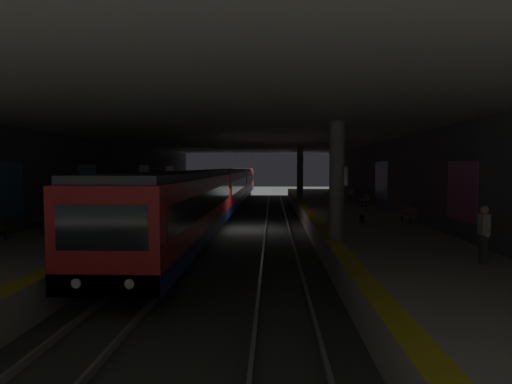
{
  "coord_description": "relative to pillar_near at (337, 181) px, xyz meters",
  "views": [
    {
      "loc": [
        -27.33,
        -1.87,
        3.87
      ],
      "look_at": [
        11.83,
        -0.47,
        1.66
      ],
      "focal_mm": 31.38,
      "sensor_mm": 36.0,
      "label": 1
    }
  ],
  "objects": [
    {
      "name": "ground_plane",
      "position": [
        10.1,
        4.35,
        -3.33
      ],
      "size": [
        120.0,
        120.0,
        0.0
      ],
      "primitive_type": "plane",
      "color": "#383A38"
    },
    {
      "name": "track_left",
      "position": [
        10.1,
        2.15,
        -3.25
      ],
      "size": [
        60.0,
        1.53,
        0.16
      ],
      "color": "gray",
      "rests_on": "ground"
    },
    {
      "name": "track_right",
      "position": [
        10.1,
        6.55,
        -3.25
      ],
      "size": [
        60.0,
        1.53,
        0.16
      ],
      "color": "gray",
      "rests_on": "ground"
    },
    {
      "name": "platform_left",
      "position": [
        10.1,
        -2.2,
        -2.8
      ],
      "size": [
        60.0,
        5.3,
        1.06
      ],
      "color": "#B7B2A8",
      "rests_on": "ground"
    },
    {
      "name": "platform_right",
      "position": [
        10.1,
        10.9,
        -2.8
      ],
      "size": [
        60.0,
        5.3,
        1.06
      ],
      "color": "#B7B2A8",
      "rests_on": "ground"
    },
    {
      "name": "wall_left",
      "position": [
        10.12,
        -5.1,
        -0.52
      ],
      "size": [
        60.0,
        0.56,
        5.6
      ],
      "color": "#56565B",
      "rests_on": "ground"
    },
    {
      "name": "wall_right",
      "position": [
        10.15,
        13.8,
        -0.52
      ],
      "size": [
        60.0,
        0.56,
        5.6
      ],
      "color": "#56565B",
      "rests_on": "ground"
    },
    {
      "name": "ceiling_slab",
      "position": [
        10.1,
        4.35,
        2.47
      ],
      "size": [
        60.0,
        19.4,
        0.4
      ],
      "color": "#ADAAA3",
      "rests_on": "wall_left"
    },
    {
      "name": "pillar_near",
      "position": [
        0.0,
        0.0,
        0.0
      ],
      "size": [
        0.56,
        0.56,
        4.55
      ],
      "color": "gray",
      "rests_on": "platform_left"
    },
    {
      "name": "pillar_far",
      "position": [
        22.44,
        0.0,
        0.0
      ],
      "size": [
        0.56,
        0.56,
        4.55
      ],
      "color": "gray",
      "rests_on": "platform_left"
    },
    {
      "name": "metro_train",
      "position": [
        20.41,
        6.55,
        -1.3
      ],
      "size": [
        54.32,
        2.83,
        3.49
      ],
      "color": "red",
      "rests_on": "track_right"
    },
    {
      "name": "bench_left_near",
      "position": [
        4.83,
        -4.18,
        -1.75
      ],
      "size": [
        1.7,
        0.47,
        0.86
      ],
      "color": "#262628",
      "rests_on": "platform_left"
    },
    {
      "name": "bench_left_mid",
      "position": [
        14.88,
        -4.18,
        -1.75
      ],
      "size": [
        1.7,
        0.47,
        0.86
      ],
      "color": "#262628",
      "rests_on": "platform_left"
    },
    {
      "name": "bench_left_far",
      "position": [
        21.17,
        -4.18,
        -1.75
      ],
      "size": [
        1.7,
        0.47,
        0.86
      ],
      "color": "#262628",
      "rests_on": "platform_left"
    },
    {
      "name": "bench_right_far",
      "position": [
        2.83,
        12.88,
        -1.75
      ],
      "size": [
        1.7,
        0.47,
        0.86
      ],
      "color": "#262628",
      "rests_on": "platform_right"
    },
    {
      "name": "person_waiting_near",
      "position": [
        19.18,
        -3.06,
        -1.44
      ],
      "size": [
        0.6,
        0.22,
        1.56
      ],
      "color": "#3F3F3F",
      "rests_on": "platform_left"
    },
    {
      "name": "person_walking_mid",
      "position": [
        -4.08,
        -3.7,
        -1.36
      ],
      "size": [
        0.6,
        0.23,
        1.69
      ],
      "color": "#404040",
      "rests_on": "platform_left"
    },
    {
      "name": "backpack_on_floor",
      "position": [
        5.26,
        -2.04,
        -2.08
      ],
      "size": [
        0.3,
        0.2,
        0.4
      ],
      "color": "black",
      "rests_on": "platform_left"
    }
  ]
}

